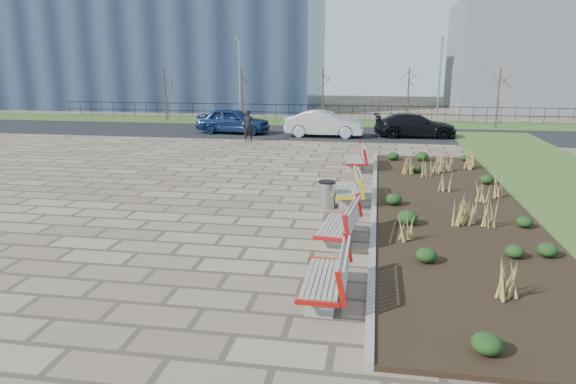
% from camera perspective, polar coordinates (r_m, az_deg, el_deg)
% --- Properties ---
extents(ground, '(120.00, 120.00, 0.00)m').
position_cam_1_polar(ground, '(12.38, -9.31, -7.14)').
color(ground, '#84735B').
rests_on(ground, ground).
extents(planting_bed, '(4.50, 18.00, 0.10)m').
position_cam_1_polar(planting_bed, '(16.64, 17.56, -1.84)').
color(planting_bed, black).
rests_on(planting_bed, ground).
extents(planting_curb, '(0.16, 18.00, 0.15)m').
position_cam_1_polar(planting_curb, '(16.47, 9.52, -1.44)').
color(planting_curb, gray).
rests_on(planting_curb, ground).
extents(grass_verge_far, '(80.00, 5.00, 0.04)m').
position_cam_1_polar(grass_verge_far, '(39.31, 4.06, 7.74)').
color(grass_verge_far, '#33511E').
rests_on(grass_verge_far, ground).
extents(road, '(80.00, 7.00, 0.02)m').
position_cam_1_polar(road, '(33.40, 3.00, 6.58)').
color(road, black).
rests_on(road, ground).
extents(bench_a, '(0.90, 2.10, 1.00)m').
position_cam_1_polar(bench_a, '(9.99, 3.92, -9.26)').
color(bench_a, '#B3110B').
rests_on(bench_a, ground).
extents(bench_b, '(1.11, 2.18, 1.00)m').
position_cam_1_polar(bench_b, '(13.12, 5.44, -3.45)').
color(bench_b, red).
rests_on(bench_b, ground).
extents(bench_c, '(1.15, 2.19, 1.00)m').
position_cam_1_polar(bench_c, '(16.76, 6.45, 0.45)').
color(bench_c, yellow).
rests_on(bench_c, ground).
extents(bench_d, '(1.13, 2.19, 1.00)m').
position_cam_1_polar(bench_d, '(21.97, 7.30, 3.73)').
color(bench_d, '#A60B1C').
rests_on(bench_d, ground).
extents(litter_bin, '(0.53, 0.53, 0.83)m').
position_cam_1_polar(litter_bin, '(16.18, 4.36, -0.31)').
color(litter_bin, '#B2B2B7').
rests_on(litter_bin, ground).
extents(pedestrian, '(0.76, 0.61, 1.81)m').
position_cam_1_polar(pedestrian, '(29.71, -4.40, 7.33)').
color(pedestrian, black).
rests_on(pedestrian, ground).
extents(car_blue, '(4.83, 2.30, 1.59)m').
position_cam_1_polar(car_blue, '(33.25, -6.11, 7.88)').
color(car_blue, navy).
rests_on(car_blue, road).
extents(car_silver, '(4.77, 1.70, 1.57)m').
position_cam_1_polar(car_silver, '(31.63, 4.06, 7.58)').
color(car_silver, '#A8ACB0').
rests_on(car_silver, road).
extents(car_black, '(5.05, 2.35, 1.43)m').
position_cam_1_polar(car_black, '(32.27, 13.91, 7.21)').
color(car_black, black).
rests_on(car_black, road).
extents(tree_a, '(1.40, 1.40, 4.00)m').
position_cam_1_polar(tree_a, '(40.68, -13.48, 10.47)').
color(tree_a, '#4C3D2D').
rests_on(tree_a, grass_verge_far).
extents(tree_b, '(1.40, 1.40, 4.00)m').
position_cam_1_polar(tree_b, '(38.73, -5.14, 10.62)').
color(tree_b, '#4C3D2D').
rests_on(tree_b, grass_verge_far).
extents(tree_c, '(1.40, 1.40, 4.00)m').
position_cam_1_polar(tree_c, '(37.65, 3.87, 10.54)').
color(tree_c, '#4C3D2D').
rests_on(tree_c, grass_verge_far).
extents(tree_d, '(1.40, 1.40, 4.00)m').
position_cam_1_polar(tree_d, '(37.51, 13.18, 10.19)').
color(tree_d, '#4C3D2D').
rests_on(tree_d, grass_verge_far).
extents(tree_e, '(1.40, 1.40, 4.00)m').
position_cam_1_polar(tree_e, '(38.32, 22.29, 9.59)').
color(tree_e, '#4C3D2D').
rests_on(tree_e, grass_verge_far).
extents(lamp_west, '(0.24, 0.60, 6.00)m').
position_cam_1_polar(lamp_west, '(38.20, -5.37, 12.07)').
color(lamp_west, gray).
rests_on(lamp_west, grass_verge_far).
extents(lamp_east, '(0.24, 0.60, 6.00)m').
position_cam_1_polar(lamp_east, '(37.12, 16.45, 11.50)').
color(lamp_east, gray).
rests_on(lamp_east, grass_verge_far).
extents(railing_fence, '(44.00, 0.10, 1.20)m').
position_cam_1_polar(railing_fence, '(40.73, 4.29, 8.84)').
color(railing_fence, black).
rests_on(railing_fence, grass_verge_far).
extents(building_glass, '(40.00, 14.00, 15.00)m').
position_cam_1_polar(building_glass, '(57.15, -17.97, 16.66)').
color(building_glass, '#192338').
rests_on(building_glass, ground).
extents(building_grey, '(18.00, 12.00, 10.00)m').
position_cam_1_polar(building_grey, '(55.27, 27.50, 13.28)').
color(building_grey, slate).
rests_on(building_grey, ground).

